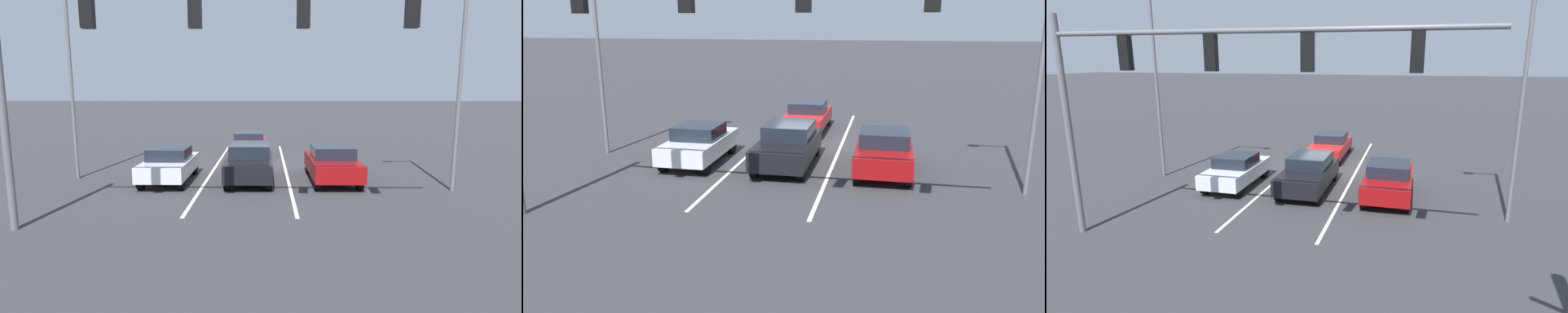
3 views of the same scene
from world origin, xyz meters
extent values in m
plane|color=#333335|center=(0.00, 0.00, 0.00)|extent=(240.00, 240.00, 0.00)
cube|color=silver|center=(-1.68, 1.74, 0.01)|extent=(0.12, 15.49, 0.01)
cube|color=silver|center=(1.68, 1.74, 0.01)|extent=(0.12, 15.49, 0.01)
cube|color=maroon|center=(-3.46, 4.48, 0.65)|extent=(1.84, 4.25, 0.65)
cube|color=black|center=(-3.46, 4.49, 1.21)|extent=(1.62, 1.82, 0.48)
cube|color=red|center=(-4.10, 2.39, 0.81)|extent=(0.24, 0.06, 0.12)
cube|color=red|center=(-2.81, 2.39, 0.81)|extent=(0.24, 0.06, 0.12)
cylinder|color=black|center=(-4.25, 6.03, 0.32)|extent=(0.22, 0.64, 0.64)
cylinder|color=black|center=(-2.67, 6.03, 0.32)|extent=(0.22, 0.64, 0.64)
cylinder|color=black|center=(-4.25, 2.92, 0.32)|extent=(0.22, 0.64, 0.64)
cylinder|color=black|center=(-2.67, 2.92, 0.32)|extent=(0.22, 0.64, 0.64)
cube|color=silver|center=(3.16, 4.58, 0.61)|extent=(1.77, 4.03, 0.60)
cube|color=black|center=(3.16, 4.57, 1.15)|extent=(1.56, 1.70, 0.48)
cube|color=red|center=(2.54, 2.60, 0.76)|extent=(0.24, 0.06, 0.12)
cube|color=red|center=(3.77, 2.60, 0.76)|extent=(0.24, 0.06, 0.12)
cylinder|color=black|center=(2.40, 6.03, 0.31)|extent=(0.22, 0.63, 0.63)
cylinder|color=black|center=(3.91, 6.03, 0.31)|extent=(0.22, 0.63, 0.63)
cylinder|color=black|center=(2.40, 3.13, 0.31)|extent=(0.22, 0.63, 0.63)
cylinder|color=black|center=(3.91, 3.13, 0.31)|extent=(0.22, 0.63, 0.63)
cube|color=black|center=(-0.10, 4.42, 0.64)|extent=(1.84, 4.39, 0.68)
cube|color=black|center=(-0.10, 4.10, 1.24)|extent=(1.62, 2.10, 0.51)
cube|color=red|center=(-0.74, 2.26, 0.81)|extent=(0.24, 0.06, 0.12)
cube|color=red|center=(0.55, 2.26, 0.81)|extent=(0.24, 0.06, 0.12)
cylinder|color=black|center=(-0.89, 6.06, 0.30)|extent=(0.22, 0.60, 0.60)
cylinder|color=black|center=(0.69, 6.06, 0.30)|extent=(0.22, 0.60, 0.60)
cylinder|color=black|center=(-0.89, 2.77, 0.30)|extent=(0.22, 0.60, 0.60)
cylinder|color=black|center=(0.69, 2.77, 0.30)|extent=(0.22, 0.60, 0.60)
cube|color=red|center=(0.17, -1.59, 0.60)|extent=(1.81, 4.35, 0.58)
cube|color=black|center=(0.17, -1.80, 1.12)|extent=(1.59, 1.87, 0.47)
cube|color=red|center=(-0.46, -3.73, 0.74)|extent=(0.24, 0.06, 0.12)
cube|color=red|center=(0.81, -3.73, 0.74)|extent=(0.24, 0.06, 0.12)
cylinder|color=black|center=(-0.60, 0.03, 0.31)|extent=(0.22, 0.62, 0.62)
cylinder|color=black|center=(0.95, 0.03, 0.31)|extent=(0.22, 0.62, 0.62)
cylinder|color=black|center=(-0.60, -3.21, 0.31)|extent=(0.22, 0.62, 0.62)
cylinder|color=black|center=(0.95, -3.21, 0.31)|extent=(0.22, 0.62, 0.62)
cylinder|color=slate|center=(5.94, 10.49, 3.39)|extent=(0.20, 0.20, 6.78)
cylinder|color=slate|center=(-0.14, 10.49, 6.20)|extent=(12.17, 0.14, 0.14)
cube|color=black|center=(-4.30, 10.49, 5.65)|extent=(0.32, 0.22, 0.95)
sphere|color=#4C0C0C|center=(-4.30, 10.33, 5.94)|extent=(0.20, 0.20, 0.20)
sphere|color=#4C420C|center=(-4.30, 10.33, 5.65)|extent=(0.20, 0.20, 0.20)
sphere|color=#19D83F|center=(-4.30, 10.33, 5.37)|extent=(0.20, 0.20, 0.20)
cube|color=black|center=(-1.66, 10.49, 5.65)|extent=(0.32, 0.22, 0.95)
sphere|color=#4C0C0C|center=(-1.66, 10.33, 5.94)|extent=(0.20, 0.20, 0.20)
sphere|color=#4C420C|center=(-1.66, 10.33, 5.65)|extent=(0.20, 0.20, 0.20)
sphere|color=#19D83F|center=(-1.66, 10.33, 5.37)|extent=(0.20, 0.20, 0.20)
cube|color=black|center=(0.98, 10.49, 5.65)|extent=(0.32, 0.22, 0.95)
sphere|color=#4C0C0C|center=(0.98, 10.33, 5.94)|extent=(0.20, 0.20, 0.20)
sphere|color=#4C420C|center=(0.98, 10.33, 5.65)|extent=(0.20, 0.20, 0.20)
sphere|color=#19D83F|center=(0.98, 10.33, 5.37)|extent=(0.20, 0.20, 0.20)
cube|color=black|center=(3.62, 10.49, 5.65)|extent=(0.32, 0.22, 0.95)
sphere|color=#4C0C0C|center=(3.62, 10.33, 5.94)|extent=(0.20, 0.20, 0.20)
sphere|color=#4C420C|center=(3.62, 10.33, 5.65)|extent=(0.20, 0.20, 0.20)
sphere|color=#19D83F|center=(3.62, 10.33, 5.37)|extent=(0.20, 0.20, 0.20)
cylinder|color=slate|center=(7.19, 4.08, 4.54)|extent=(0.14, 0.14, 9.09)
cylinder|color=slate|center=(-7.66, 6.06, 4.05)|extent=(0.14, 0.14, 8.10)
camera|label=1|loc=(-0.75, 20.80, 3.68)|focal=28.00mm
camera|label=2|loc=(-3.56, 21.57, 5.00)|focal=35.00mm
camera|label=3|loc=(-4.31, 20.55, 5.51)|focal=28.00mm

